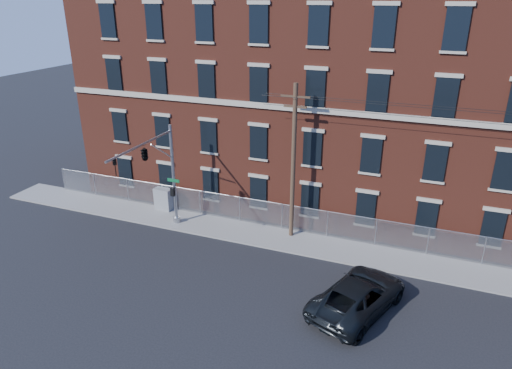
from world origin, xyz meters
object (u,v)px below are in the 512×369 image
object	(u,v)px
utility_pole_near	(293,161)
pickup_truck	(358,295)
utility_cabinet	(163,199)
traffic_signal_mast	(152,161)

from	to	relation	value
utility_pole_near	pickup_truck	bearing A→B (deg)	-48.37
pickup_truck	utility_pole_near	bearing A→B (deg)	-27.81
pickup_truck	utility_cabinet	distance (m)	16.67
traffic_signal_mast	utility_pole_near	size ratio (longest dim) A/B	0.70
traffic_signal_mast	utility_cabinet	distance (m)	6.18
pickup_truck	utility_cabinet	bearing A→B (deg)	-2.31
utility_pole_near	utility_cabinet	xyz separation A→B (m)	(-9.95, 0.40, -4.40)
utility_cabinet	traffic_signal_mast	bearing A→B (deg)	-58.65
traffic_signal_mast	pickup_truck	bearing A→B (deg)	-11.23
traffic_signal_mast	pickup_truck	xyz separation A→B (m)	(13.40, -2.66, -4.53)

